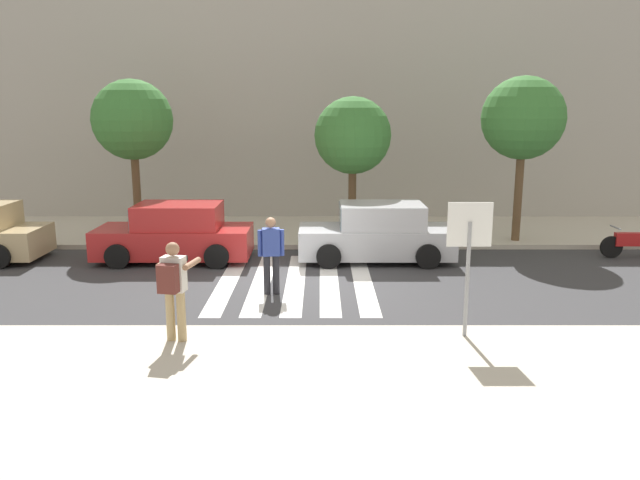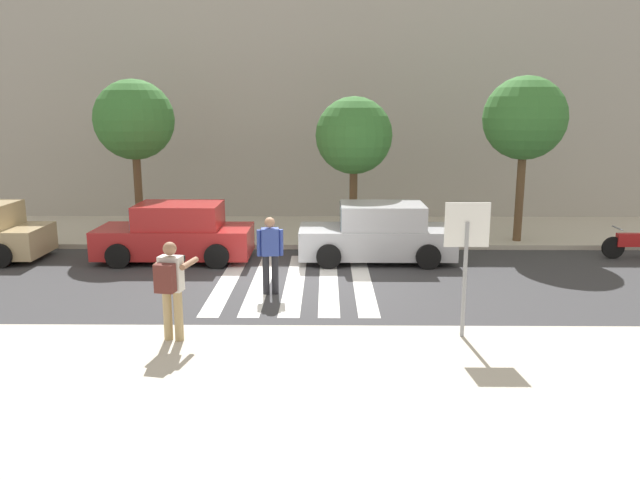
% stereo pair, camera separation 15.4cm
% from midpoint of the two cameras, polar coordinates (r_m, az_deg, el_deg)
% --- Properties ---
extents(ground_plane, '(120.00, 120.00, 0.00)m').
position_cam_midpoint_polar(ground_plane, '(14.65, -2.04, -4.04)').
color(ground_plane, '#38383A').
extents(sidewalk_near, '(60.00, 6.00, 0.14)m').
position_cam_midpoint_polar(sidewalk_near, '(8.84, -3.91, -14.85)').
color(sidewalk_near, beige).
rests_on(sidewalk_near, ground).
extents(sidewalk_far, '(60.00, 4.80, 0.14)m').
position_cam_midpoint_polar(sidewalk_far, '(20.46, -1.29, 0.83)').
color(sidewalk_far, beige).
rests_on(sidewalk_far, ground).
extents(building_facade_far, '(56.00, 4.00, 7.92)m').
position_cam_midpoint_polar(building_facade_far, '(24.46, -1.00, 11.85)').
color(building_facade_far, '#ADA89E').
rests_on(building_facade_far, ground).
extents(crosswalk_stripe_0, '(0.44, 5.20, 0.01)m').
position_cam_midpoint_polar(crosswalk_stripe_0, '(14.99, -8.14, -3.76)').
color(crosswalk_stripe_0, silver).
rests_on(crosswalk_stripe_0, ground).
extents(crosswalk_stripe_1, '(0.44, 5.20, 0.01)m').
position_cam_midpoint_polar(crosswalk_stripe_1, '(14.89, -5.09, -3.79)').
color(crosswalk_stripe_1, silver).
rests_on(crosswalk_stripe_1, ground).
extents(crosswalk_stripe_2, '(0.44, 5.20, 0.01)m').
position_cam_midpoint_polar(crosswalk_stripe_2, '(14.84, -2.01, -3.81)').
color(crosswalk_stripe_2, silver).
rests_on(crosswalk_stripe_2, ground).
extents(crosswalk_stripe_3, '(0.44, 5.20, 0.01)m').
position_cam_midpoint_polar(crosswalk_stripe_3, '(14.82, 1.09, -3.82)').
color(crosswalk_stripe_3, silver).
rests_on(crosswalk_stripe_3, ground).
extents(crosswalk_stripe_4, '(0.44, 5.20, 0.01)m').
position_cam_midpoint_polar(crosswalk_stripe_4, '(14.85, 4.18, -3.82)').
color(crosswalk_stripe_4, silver).
rests_on(crosswalk_stripe_4, ground).
extents(stop_sign, '(0.76, 0.08, 2.36)m').
position_cam_midpoint_polar(stop_sign, '(10.86, 13.63, -0.03)').
color(stop_sign, gray).
rests_on(stop_sign, sidewalk_near).
extents(photographer_with_backpack, '(0.68, 0.91, 1.72)m').
position_cam_midpoint_polar(photographer_with_backpack, '(10.80, -13.09, -3.82)').
color(photographer_with_backpack, tan).
rests_on(photographer_with_backpack, sidewalk_near).
extents(pedestrian_crossing, '(0.58, 0.28, 1.72)m').
position_cam_midpoint_polar(pedestrian_crossing, '(13.68, -4.26, -1.02)').
color(pedestrian_crossing, '#232328').
rests_on(pedestrian_crossing, ground).
extents(parked_car_red, '(4.10, 1.92, 1.55)m').
position_cam_midpoint_polar(parked_car_red, '(17.15, -12.76, 0.56)').
color(parked_car_red, red).
rests_on(parked_car_red, ground).
extents(parked_car_silver, '(4.10, 1.92, 1.55)m').
position_cam_midpoint_polar(parked_car_silver, '(16.76, 5.56, 0.53)').
color(parked_car_silver, '#B7BABF').
rests_on(parked_car_silver, ground).
extents(motorcycle, '(1.76, 0.60, 0.87)m').
position_cam_midpoint_polar(motorcycle, '(19.05, 27.04, -0.31)').
color(motorcycle, black).
rests_on(motorcycle, ground).
extents(street_tree_west, '(2.38, 2.38, 4.74)m').
position_cam_midpoint_polar(street_tree_west, '(19.66, -16.42, 10.44)').
color(street_tree_west, brown).
rests_on(street_tree_west, sidewalk_far).
extents(street_tree_center, '(2.30, 2.30, 4.24)m').
position_cam_midpoint_polar(street_tree_center, '(18.86, 3.36, 9.46)').
color(street_tree_center, brown).
rests_on(street_tree_center, sidewalk_far).
extents(street_tree_east, '(2.40, 2.40, 4.81)m').
position_cam_midpoint_polar(street_tree_east, '(19.21, 18.44, 10.46)').
color(street_tree_east, brown).
rests_on(street_tree_east, sidewalk_far).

